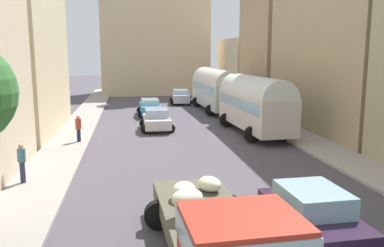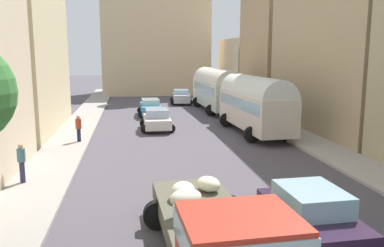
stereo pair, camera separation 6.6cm
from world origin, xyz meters
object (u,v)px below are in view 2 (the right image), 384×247
(parked_bus_1, at_px, (254,102))
(pedestrian_0, at_px, (22,162))
(car_1, at_px, (150,107))
(cargo_truck_0, at_px, (219,232))
(car_3, at_px, (181,97))
(pedestrian_1, at_px, (79,128))
(car_0, at_px, (157,119))
(parked_bus_2, at_px, (216,88))
(car_2, at_px, (311,218))

(parked_bus_1, height_order, pedestrian_0, parked_bus_1)
(parked_bus_1, relative_size, car_1, 2.08)
(parked_bus_1, distance_m, cargo_truck_0, 18.22)
(car_3, xyz_separation_m, pedestrian_0, (-9.85, -26.04, 0.23))
(car_1, bearing_deg, car_3, 64.84)
(parked_bus_1, xyz_separation_m, pedestrian_1, (-11.39, -1.51, -1.15))
(car_1, xyz_separation_m, pedestrian_1, (-4.82, -10.48, 0.24))
(parked_bus_1, relative_size, car_0, 2.41)
(car_0, xyz_separation_m, pedestrian_1, (-4.93, -3.70, 0.24))
(parked_bus_2, relative_size, car_2, 2.57)
(parked_bus_1, xyz_separation_m, car_2, (-3.34, -15.90, -1.30))
(parked_bus_1, bearing_deg, cargo_truck_0, -110.05)
(parked_bus_2, xyz_separation_m, car_0, (-6.18, -8.89, -1.43))
(car_2, height_order, pedestrian_0, pedestrian_0)
(car_2, xyz_separation_m, car_3, (0.49, 32.76, -0.05))
(parked_bus_1, xyz_separation_m, pedestrian_0, (-12.70, -9.18, -1.12))
(car_3, distance_m, pedestrian_0, 27.84)
(parked_bus_1, height_order, parked_bus_2, parked_bus_2)
(parked_bus_2, xyz_separation_m, pedestrian_0, (-12.43, -20.26, -1.17))
(pedestrian_0, bearing_deg, parked_bus_1, 35.86)
(parked_bus_1, height_order, car_3, parked_bus_1)
(pedestrian_1, bearing_deg, cargo_truck_0, -71.72)
(cargo_truck_0, bearing_deg, parked_bus_1, 69.95)
(parked_bus_2, height_order, pedestrian_1, parked_bus_2)
(parked_bus_2, height_order, car_2, parked_bus_2)
(pedestrian_1, bearing_deg, parked_bus_2, 48.58)
(car_0, height_order, pedestrian_1, pedestrian_1)
(parked_bus_1, distance_m, pedestrian_1, 11.54)
(parked_bus_2, relative_size, cargo_truck_0, 1.38)
(cargo_truck_0, bearing_deg, parked_bus_2, 78.05)
(car_0, relative_size, pedestrian_1, 2.16)
(pedestrian_0, bearing_deg, pedestrian_1, 80.24)
(cargo_truck_0, xyz_separation_m, car_0, (-0.21, 19.29, -0.41))
(parked_bus_1, relative_size, parked_bus_2, 0.90)
(pedestrian_0, bearing_deg, car_3, 69.29)
(car_3, distance_m, pedestrian_1, 20.25)
(car_0, xyz_separation_m, car_2, (3.11, -18.09, 0.08))
(car_1, relative_size, pedestrian_0, 2.45)
(parked_bus_1, xyz_separation_m, cargo_truck_0, (-6.24, -17.09, -0.98))
(parked_bus_1, xyz_separation_m, car_3, (-2.86, 16.86, -1.35))
(cargo_truck_0, xyz_separation_m, pedestrian_1, (-5.15, 15.58, -0.17))
(parked_bus_2, bearing_deg, car_3, 114.07)
(parked_bus_1, xyz_separation_m, car_1, (-6.57, 8.97, -1.39))
(cargo_truck_0, bearing_deg, pedestrian_0, 129.27)
(cargo_truck_0, distance_m, car_0, 19.29)
(car_2, bearing_deg, pedestrian_0, 144.35)
(car_1, relative_size, car_3, 1.07)
(cargo_truck_0, relative_size, car_0, 1.95)
(parked_bus_1, height_order, pedestrian_1, parked_bus_1)
(parked_bus_1, distance_m, car_2, 16.30)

